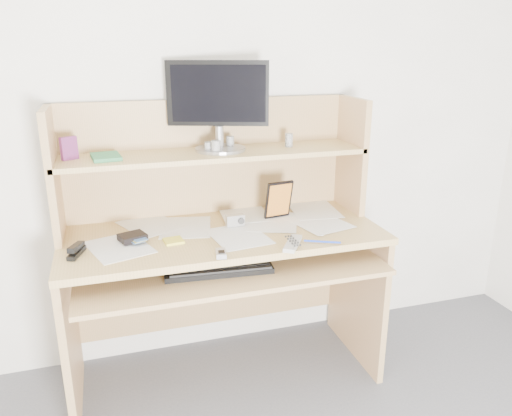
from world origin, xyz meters
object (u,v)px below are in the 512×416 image
object	(u,v)px
desk	(219,237)
tv_remote	(293,243)
monitor	(218,103)
keyboard	(218,267)
game_case	(279,200)

from	to	relation	value
desk	tv_remote	xyz separation A→B (m)	(0.23, -0.33, 0.07)
desk	monitor	bearing A→B (deg)	72.81
keyboard	tv_remote	size ratio (longest dim) A/B	2.70
desk	game_case	world-z (taller)	desk
keyboard	game_case	distance (m)	0.48
desk	monitor	xyz separation A→B (m)	(0.03, 0.10, 0.60)
desk	tv_remote	size ratio (longest dim) A/B	8.33
keyboard	game_case	world-z (taller)	game_case
desk	tv_remote	bearing A→B (deg)	-55.03
keyboard	tv_remote	bearing A→B (deg)	-9.13
game_case	desk	bearing A→B (deg)	171.45
tv_remote	monitor	world-z (taller)	monitor
tv_remote	keyboard	bearing A→B (deg)	-161.13
keyboard	tv_remote	world-z (taller)	tv_remote
keyboard	monitor	distance (m)	0.73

